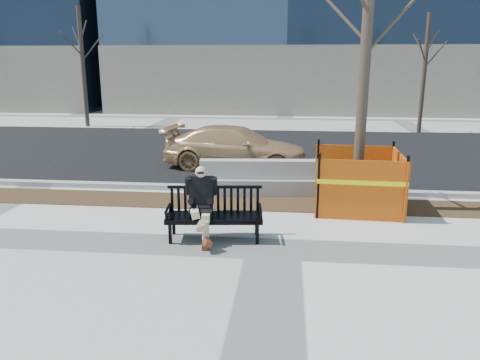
% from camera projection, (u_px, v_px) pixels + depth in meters
% --- Properties ---
extents(ground, '(120.00, 120.00, 0.00)m').
position_uv_depth(ground, '(274.00, 249.00, 7.95)').
color(ground, beige).
rests_on(ground, ground).
extents(mulch_strip, '(40.00, 1.20, 0.02)m').
position_uv_depth(mulch_strip, '(277.00, 204.00, 10.45)').
color(mulch_strip, '#47301C').
rests_on(mulch_strip, ground).
extents(asphalt_street, '(60.00, 10.40, 0.01)m').
position_uv_depth(asphalt_street, '(282.00, 152.00, 16.43)').
color(asphalt_street, black).
rests_on(asphalt_street, ground).
extents(curb, '(60.00, 0.25, 0.12)m').
position_uv_depth(curb, '(279.00, 190.00, 11.35)').
color(curb, '#9E9B93').
rests_on(curb, ground).
extents(bench, '(1.81, 0.81, 0.93)m').
position_uv_depth(bench, '(215.00, 239.00, 8.40)').
color(bench, black).
rests_on(bench, ground).
extents(seated_man, '(0.65, 0.98, 1.30)m').
position_uv_depth(seated_man, '(202.00, 238.00, 8.44)').
color(seated_man, black).
rests_on(seated_man, ground).
extents(tree_fence, '(2.82, 2.82, 6.74)m').
position_uv_depth(tree_fence, '(356.00, 208.00, 10.18)').
color(tree_fence, orange).
rests_on(tree_fence, ground).
extents(sedan, '(4.48, 2.27, 1.25)m').
position_uv_depth(sedan, '(236.00, 168.00, 13.95)').
color(sedan, tan).
rests_on(sedan, ground).
extents(jersey_barrier_left, '(2.98, 0.83, 0.84)m').
position_uv_depth(jersey_barrier_left, '(261.00, 194.00, 11.24)').
color(jersey_barrier_left, '#A2A098').
rests_on(jersey_barrier_left, ground).
extents(far_tree_left, '(2.63, 2.63, 6.05)m').
position_uv_depth(far_tree_left, '(88.00, 126.00, 22.93)').
color(far_tree_left, '#43342B').
rests_on(far_tree_left, ground).
extents(far_tree_right, '(2.54, 2.54, 5.52)m').
position_uv_depth(far_tree_right, '(418.00, 132.00, 20.89)').
color(far_tree_right, '#3E3128').
rests_on(far_tree_right, ground).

